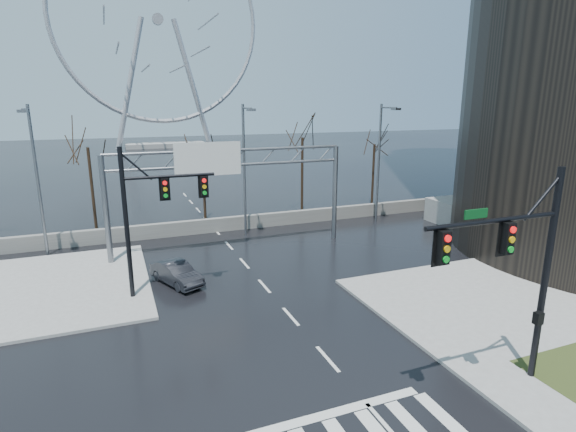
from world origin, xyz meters
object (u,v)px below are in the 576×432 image
signal_mast_far (148,208)px  signal_mast_near (521,261)px  ferris_wheel (158,28)px  sign_gantry (225,178)px  car (177,273)px

signal_mast_far → signal_mast_near: bearing=-49.7°
signal_mast_far → ferris_wheel: 89.30m
sign_gantry → car: 7.79m
ferris_wheel → sign_gantry: bearing=-93.8°
sign_gantry → car: sign_gantry is taller
signal_mast_far → sign_gantry: signal_mast_far is taller
ferris_wheel → car: 89.06m
sign_gantry → car: size_ratio=4.25×
ferris_wheel → car: size_ratio=13.23×
sign_gantry → ferris_wheel: 82.91m
signal_mast_near → ferris_wheel: size_ratio=0.16×
sign_gantry → car: (-4.15, -4.76, -4.55)m
signal_mast_near → car: signal_mast_near is taller
signal_mast_near → car: (-9.67, 14.24, -4.24)m
signal_mast_near → sign_gantry: (-5.52, 19.00, 0.31)m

